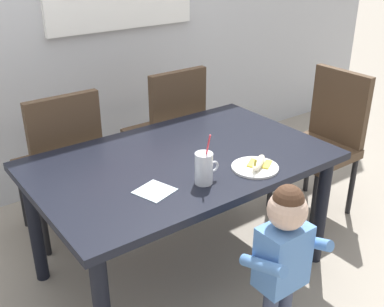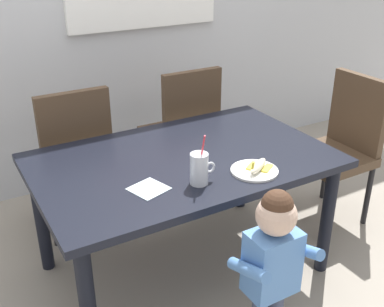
% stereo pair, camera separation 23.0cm
% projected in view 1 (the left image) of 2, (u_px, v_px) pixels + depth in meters
% --- Properties ---
extents(ground_plane, '(24.00, 24.00, 0.00)m').
position_uv_depth(ground_plane, '(183.00, 268.00, 2.70)').
color(ground_plane, '#9E9384').
extents(dining_table, '(1.51, 0.96, 0.71)m').
position_uv_depth(dining_table, '(182.00, 172.00, 2.43)').
color(dining_table, black).
rests_on(dining_table, ground).
extents(dining_chair_left, '(0.44, 0.45, 0.96)m').
position_uv_depth(dining_chair_left, '(62.00, 159.00, 2.76)').
color(dining_chair_left, '#4C3826').
rests_on(dining_chair_left, ground).
extents(dining_chair_right, '(0.44, 0.44, 0.96)m').
position_uv_depth(dining_chair_right, '(169.00, 127.00, 3.21)').
color(dining_chair_right, '#4C3826').
rests_on(dining_chair_right, ground).
extents(dining_chair_far, '(0.44, 0.44, 0.96)m').
position_uv_depth(dining_chair_far, '(325.00, 135.00, 3.08)').
color(dining_chair_far, '#4C3826').
rests_on(dining_chair_far, ground).
extents(toddler_standing, '(0.33, 0.24, 0.84)m').
position_uv_depth(toddler_standing, '(283.00, 250.00, 2.00)').
color(toddler_standing, '#3F4760').
rests_on(toddler_standing, ground).
extents(milk_cup, '(0.13, 0.08, 0.25)m').
position_uv_depth(milk_cup, '(204.00, 170.00, 2.12)').
color(milk_cup, silver).
rests_on(milk_cup, dining_table).
extents(snack_plate, '(0.23, 0.23, 0.01)m').
position_uv_depth(snack_plate, '(255.00, 168.00, 2.28)').
color(snack_plate, white).
rests_on(snack_plate, dining_table).
extents(peeled_banana, '(0.17, 0.14, 0.07)m').
position_uv_depth(peeled_banana, '(259.00, 163.00, 2.27)').
color(peeled_banana, '#F4EAC6').
rests_on(peeled_banana, snack_plate).
extents(paper_napkin, '(0.19, 0.19, 0.00)m').
position_uv_depth(paper_napkin, '(155.00, 191.00, 2.08)').
color(paper_napkin, silver).
rests_on(paper_napkin, dining_table).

